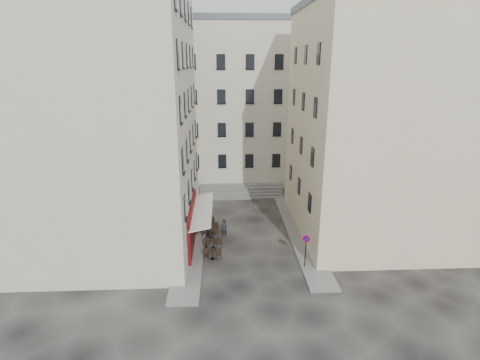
{
  "coord_description": "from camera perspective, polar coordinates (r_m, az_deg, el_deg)",
  "views": [
    {
      "loc": [
        -1.92,
        -26.15,
        13.98
      ],
      "look_at": [
        -0.5,
        4.0,
        4.43
      ],
      "focal_mm": 28.0,
      "sensor_mm": 36.0,
      "label": 1
    }
  ],
  "objects": [
    {
      "name": "stone_steps",
      "position": [
        41.09,
        0.14,
        -1.75
      ],
      "size": [
        9.0,
        3.15,
        0.8
      ],
      "color": "#615E5C",
      "rests_on": "ground"
    },
    {
      "name": "bollard_mid",
      "position": [
        31.68,
        -4.88,
        -7.65
      ],
      "size": [
        0.12,
        0.12,
        0.98
      ],
      "color": "black",
      "rests_on": "ground"
    },
    {
      "name": "bollard_far",
      "position": [
        34.88,
        -4.68,
        -5.2
      ],
      "size": [
        0.12,
        0.12,
        0.98
      ],
      "color": "black",
      "rests_on": "ground"
    },
    {
      "name": "cafe_storefront",
      "position": [
        29.83,
        -7.11,
        -6.53
      ],
      "size": [
        1.74,
        7.3,
        3.5
      ],
      "color": "#450A09",
      "rests_on": "ground"
    },
    {
      "name": "bistro_table_b",
      "position": [
        29.68,
        -4.11,
        -9.53
      ],
      "size": [
        1.36,
        0.64,
        0.96
      ],
      "color": "black",
      "rests_on": "ground"
    },
    {
      "name": "pedestrian",
      "position": [
        31.37,
        -2.47,
        -7.29
      ],
      "size": [
        0.71,
        0.67,
        1.63
      ],
      "primitive_type": "imported",
      "rotation": [
        0.0,
        0.0,
        3.79
      ],
      "color": "#222228",
      "rests_on": "ground"
    },
    {
      "name": "no_parking_sign",
      "position": [
        26.86,
        10.01,
        -9.66
      ],
      "size": [
        0.58,
        0.13,
        2.57
      ],
      "rotation": [
        0.0,
        0.0,
        -0.13
      ],
      "color": "black",
      "rests_on": "ground"
    },
    {
      "name": "building_left",
      "position": [
        30.61,
        -19.23,
        9.7
      ],
      "size": [
        12.2,
        16.2,
        20.6
      ],
      "color": "beige",
      "rests_on": "ground"
    },
    {
      "name": "bistro_table_e",
      "position": [
        33.5,
        -5.09,
        -6.26
      ],
      "size": [
        1.38,
        0.65,
        0.97
      ],
      "color": "black",
      "rests_on": "ground"
    },
    {
      "name": "building_back",
      "position": [
        45.4,
        -1.54,
        11.64
      ],
      "size": [
        18.2,
        10.2,
        18.6
      ],
      "color": "beige",
      "rests_on": "ground"
    },
    {
      "name": "building_right",
      "position": [
        32.49,
        20.04,
        8.24
      ],
      "size": [
        12.2,
        14.2,
        18.6
      ],
      "color": "beige",
      "rests_on": "ground"
    },
    {
      "name": "bistro_table_c",
      "position": [
        31.35,
        -4.53,
        -7.99
      ],
      "size": [
        1.37,
        0.64,
        0.97
      ],
      "color": "black",
      "rests_on": "ground"
    },
    {
      "name": "bistro_table_d",
      "position": [
        32.56,
        -4.44,
        -7.07
      ],
      "size": [
        1.24,
        0.58,
        0.87
      ],
      "color": "black",
      "rests_on": "ground"
    },
    {
      "name": "bistro_table_a",
      "position": [
        28.21,
        -4.2,
        -11.11
      ],
      "size": [
        1.32,
        0.62,
        0.93
      ],
      "color": "black",
      "rests_on": "ground"
    },
    {
      "name": "sidewalk_right",
      "position": [
        32.94,
        8.89,
        -7.68
      ],
      "size": [
        2.0,
        18.0,
        0.12
      ],
      "primitive_type": "cube",
      "color": "slate",
      "rests_on": "ground"
    },
    {
      "name": "sidewalk_left",
      "position": [
        33.31,
        -6.94,
        -7.29
      ],
      "size": [
        2.0,
        22.0,
        0.12
      ],
      "primitive_type": "cube",
      "color": "slate",
      "rests_on": "ground"
    },
    {
      "name": "ground",
      "position": [
        29.72,
        1.36,
        -10.52
      ],
      "size": [
        90.0,
        90.0,
        0.0
      ],
      "primitive_type": "plane",
      "color": "black",
      "rests_on": "ground"
    },
    {
      "name": "bollard_near",
      "position": [
        28.56,
        -5.13,
        -10.63
      ],
      "size": [
        0.12,
        0.12,
        0.98
      ],
      "color": "black",
      "rests_on": "ground"
    }
  ]
}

